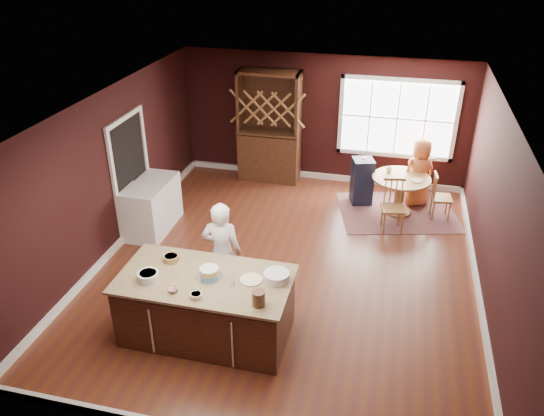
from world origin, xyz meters
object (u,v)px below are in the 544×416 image
at_px(toddler, 363,163).
at_px(washer, 144,214).
at_px(chair_south, 393,206).
at_px(seated_woman, 419,173).
at_px(dining_table, 400,188).
at_px(chair_east, 442,196).
at_px(hutch, 269,127).
at_px(baker, 222,253).
at_px(chair_north, 419,176).
at_px(high_chair, 362,180).
at_px(layer_cake, 209,273).
at_px(kitchen_island, 207,307).
at_px(dryer, 160,198).

relative_size(toddler, washer, 0.28).
bearing_deg(chair_south, seated_woman, 60.54).
bearing_deg(dining_table, chair_east, -0.96).
xyz_separation_m(chair_south, hutch, (-2.70, 1.67, 0.69)).
distance_m(toddler, washer, 4.30).
bearing_deg(seated_woman, baker, 24.55).
height_order(baker, chair_east, baker).
height_order(chair_north, high_chair, high_chair).
bearing_deg(seated_woman, chair_north, -123.84).
relative_size(baker, chair_south, 1.62).
xyz_separation_m(chair_east, chair_south, (-0.87, -0.72, 0.04)).
bearing_deg(toddler, washer, -146.79).
relative_size(baker, toddler, 6.14).
bearing_deg(dining_table, washer, -155.26).
relative_size(layer_cake, chair_south, 0.35).
height_order(layer_cake, chair_east, layer_cake).
distance_m(dining_table, seated_woman, 0.57).
distance_m(chair_east, hutch, 3.77).
xyz_separation_m(baker, hutch, (-0.35, 4.28, 0.39)).
distance_m(dining_table, high_chair, 0.79).
relative_size(kitchen_island, layer_cake, 6.57).
relative_size(layer_cake, seated_woman, 0.25).
xyz_separation_m(kitchen_island, toddler, (1.66, 4.50, 0.37)).
bearing_deg(washer, high_chair, 32.09).
bearing_deg(baker, chair_east, -138.59).
xyz_separation_m(chair_south, high_chair, (-0.65, 0.98, -0.01)).
relative_size(chair_south, hutch, 0.42).
relative_size(chair_east, washer, 0.97).
height_order(dining_table, seated_woman, seated_woman).
relative_size(toddler, dryer, 0.29).
bearing_deg(kitchen_island, chair_east, 52.37).
bearing_deg(chair_north, hutch, -27.60).
xyz_separation_m(chair_south, chair_north, (0.45, 1.53, -0.04)).
xyz_separation_m(kitchen_island, chair_east, (3.19, 4.13, 0.01)).
distance_m(high_chair, hutch, 2.28).
bearing_deg(high_chair, toddler, 76.62).
relative_size(chair_north, seated_woman, 0.66).
bearing_deg(chair_south, baker, -141.45).
relative_size(chair_east, toddler, 3.49).
distance_m(kitchen_island, dining_table, 4.80).
height_order(toddler, hutch, hutch).
relative_size(layer_cake, dryer, 0.38).
relative_size(seated_woman, high_chair, 1.41).
relative_size(dining_table, dryer, 1.21).
distance_m(chair_east, high_chair, 1.54).
xyz_separation_m(toddler, dryer, (-3.59, -1.71, -0.36)).
xyz_separation_m(chair_north, toddler, (-1.11, -0.45, 0.35)).
height_order(dining_table, chair_south, chair_south).
height_order(chair_south, chair_north, chair_south).
distance_m(chair_east, seated_woman, 0.68).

